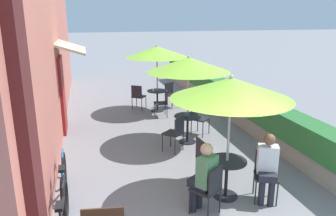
# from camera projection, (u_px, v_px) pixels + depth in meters

# --- Properties ---
(cafe_facade_wall) EXTENTS (0.98, 14.12, 4.20)m
(cafe_facade_wall) POSITION_uv_depth(u_px,v_px,m) (55.00, 55.00, 9.25)
(cafe_facade_wall) COLOR #C66B5B
(cafe_facade_wall) RESTS_ON ground_plane
(planter_hedge) EXTENTS (0.60, 13.12, 1.01)m
(planter_hedge) POSITION_uv_depth(u_px,v_px,m) (225.00, 96.00, 10.97)
(planter_hedge) COLOR gray
(planter_hedge) RESTS_ON ground_plane
(patio_table_near) EXTENTS (0.69, 0.69, 0.71)m
(patio_table_near) POSITION_uv_depth(u_px,v_px,m) (227.00, 172.00, 5.82)
(patio_table_near) COLOR black
(patio_table_near) RESTS_ON ground_plane
(patio_umbrella_near) EXTENTS (2.04, 2.04, 2.24)m
(patio_umbrella_near) POSITION_uv_depth(u_px,v_px,m) (231.00, 88.00, 5.40)
(patio_umbrella_near) COLOR #B7B7BC
(patio_umbrella_near) RESTS_ON ground_plane
(cafe_chair_near_left) EXTENTS (0.56, 0.56, 0.87)m
(cafe_chair_near_left) POSITION_uv_depth(u_px,v_px,m) (209.00, 187.00, 5.26)
(cafe_chair_near_left) COLOR #232328
(cafe_chair_near_left) RESTS_ON ground_plane
(seated_patron_near_left) EXTENTS (0.49, 0.51, 1.25)m
(seated_patron_near_left) POSITION_uv_depth(u_px,v_px,m) (204.00, 175.00, 5.28)
(seated_patron_near_left) COLOR #23232D
(seated_patron_near_left) RESTS_ON ground_plane
(cafe_chair_near_right) EXTENTS (0.53, 0.53, 0.87)m
(cafe_chair_near_right) POSITION_uv_depth(u_px,v_px,m) (266.00, 171.00, 5.78)
(cafe_chair_near_right) COLOR #232328
(cafe_chair_near_right) RESTS_ON ground_plane
(seated_patron_near_right) EXTENTS (0.45, 0.50, 1.25)m
(seated_patron_near_right) POSITION_uv_depth(u_px,v_px,m) (267.00, 165.00, 5.63)
(seated_patron_near_right) COLOR #23232D
(seated_patron_near_right) RESTS_ON ground_plane
(cafe_chair_near_back) EXTENTS (0.44, 0.44, 0.87)m
(cafe_chair_near_back) POSITION_uv_depth(u_px,v_px,m) (205.00, 156.00, 6.41)
(cafe_chair_near_back) COLOR #232328
(cafe_chair_near_back) RESTS_ON ground_plane
(patio_table_mid) EXTENTS (0.69, 0.69, 0.71)m
(patio_table_mid) POSITION_uv_depth(u_px,v_px,m) (188.00, 124.00, 8.36)
(patio_table_mid) COLOR black
(patio_table_mid) RESTS_ON ground_plane
(patio_umbrella_mid) EXTENTS (2.04, 2.04, 2.24)m
(patio_umbrella_mid) POSITION_uv_depth(u_px,v_px,m) (189.00, 65.00, 7.94)
(patio_umbrella_mid) COLOR #B7B7BC
(patio_umbrella_mid) RESTS_ON ground_plane
(cafe_chair_mid_left) EXTENTS (0.56, 0.56, 0.87)m
(cafe_chair_mid_left) POSITION_uv_depth(u_px,v_px,m) (198.00, 116.00, 8.94)
(cafe_chair_mid_left) COLOR #232328
(cafe_chair_mid_left) RESTS_ON ground_plane
(cafe_chair_mid_right) EXTENTS (0.56, 0.56, 0.87)m
(cafe_chair_mid_right) POSITION_uv_depth(u_px,v_px,m) (176.00, 131.00, 7.76)
(cafe_chair_mid_right) COLOR #232328
(cafe_chair_mid_right) RESTS_ON ground_plane
(coffee_cup_mid) EXTENTS (0.07, 0.07, 0.09)m
(coffee_cup_mid) POSITION_uv_depth(u_px,v_px,m) (186.00, 114.00, 8.24)
(coffee_cup_mid) COLOR teal
(coffee_cup_mid) RESTS_ON patio_table_mid
(patio_table_far) EXTENTS (0.69, 0.69, 0.71)m
(patio_table_far) POSITION_uv_depth(u_px,v_px,m) (157.00, 97.00, 11.10)
(patio_table_far) COLOR black
(patio_table_far) RESTS_ON ground_plane
(patio_umbrella_far) EXTENTS (2.04, 2.04, 2.24)m
(patio_umbrella_far) POSITION_uv_depth(u_px,v_px,m) (157.00, 52.00, 10.68)
(patio_umbrella_far) COLOR #B7B7BC
(patio_umbrella_far) RESTS_ON ground_plane
(cafe_chair_far_left) EXTENTS (0.43, 0.43, 0.87)m
(cafe_chair_far_left) POSITION_uv_depth(u_px,v_px,m) (163.00, 101.00, 10.45)
(cafe_chair_far_left) COLOR #232328
(cafe_chair_far_left) RESTS_ON ground_plane
(cafe_chair_far_right) EXTENTS (0.54, 0.54, 0.87)m
(cafe_chair_far_right) POSITION_uv_depth(u_px,v_px,m) (171.00, 93.00, 11.57)
(cafe_chair_far_right) COLOR #232328
(cafe_chair_far_right) RESTS_ON ground_plane
(cafe_chair_far_back) EXTENTS (0.55, 0.55, 0.87)m
(cafe_chair_far_back) POSITION_uv_depth(u_px,v_px,m) (138.00, 95.00, 11.24)
(cafe_chair_far_back) COLOR #232328
(cafe_chair_far_back) RESTS_ON ground_plane
(coffee_cup_far) EXTENTS (0.07, 0.07, 0.09)m
(coffee_cup_far) POSITION_uv_depth(u_px,v_px,m) (153.00, 90.00, 10.91)
(coffee_cup_far) COLOR white
(coffee_cup_far) RESTS_ON patio_table_far
(bicycle_second) EXTENTS (0.12, 1.70, 0.73)m
(bicycle_second) POSITION_uv_depth(u_px,v_px,m) (64.00, 180.00, 5.83)
(bicycle_second) COLOR black
(bicycle_second) RESTS_ON ground_plane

